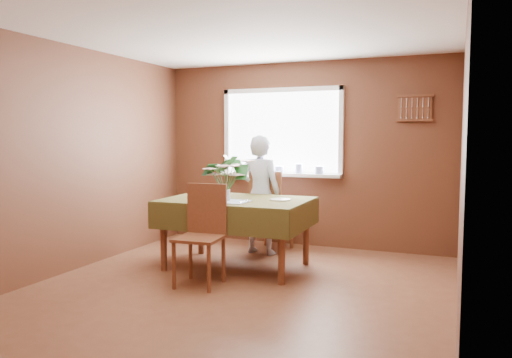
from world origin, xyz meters
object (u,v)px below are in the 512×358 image
at_px(dining_table, 236,207).
at_px(flower_bouquet, 225,175).
at_px(chair_far, 269,208).
at_px(chair_near, 203,230).
at_px(seated_woman, 261,195).

xyz_separation_m(dining_table, flower_bouquet, (-0.04, -0.20, 0.38)).
bearing_deg(chair_far, chair_near, 91.27).
distance_m(dining_table, flower_bouquet, 0.43).
bearing_deg(seated_woman, chair_far, -105.39).
bearing_deg(chair_near, chair_far, 81.68).
height_order(chair_near, seated_woman, seated_woman).
xyz_separation_m(chair_far, chair_near, (-0.12, -1.59, -0.02)).
distance_m(chair_far, seated_woman, 0.25).
height_order(chair_near, flower_bouquet, flower_bouquet).
height_order(dining_table, chair_near, chair_near).
relative_size(dining_table, flower_bouquet, 3.20).
bearing_deg(flower_bouquet, chair_near, -92.89).
bearing_deg(chair_far, seated_woman, 74.53).
relative_size(dining_table, seated_woman, 1.08).
xyz_separation_m(dining_table, chair_near, (-0.07, -0.69, -0.15)).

